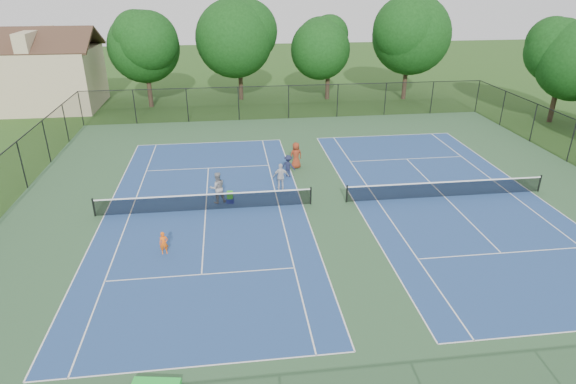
{
  "coord_description": "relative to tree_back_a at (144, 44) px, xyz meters",
  "views": [
    {
      "loc": [
        -5.48,
        -24.45,
        12.03
      ],
      "look_at": [
        -2.48,
        -1.0,
        1.3
      ],
      "focal_mm": 30.0,
      "sensor_mm": 36.0,
      "label": 1
    }
  ],
  "objects": [
    {
      "name": "tennis_court_right",
      "position": [
        20.0,
        -24.0,
        -5.94
      ],
      "size": [
        12.0,
        23.83,
        1.07
      ],
      "color": "navy",
      "rests_on": "ground"
    },
    {
      "name": "tree_back_b",
      "position": [
        9.0,
        2.0,
        0.56
      ],
      "size": [
        7.6,
        7.6,
        10.03
      ],
      "color": "#2D2116",
      "rests_on": "ground"
    },
    {
      "name": "court_pad",
      "position": [
        13.0,
        -24.0,
        -6.03
      ],
      "size": [
        36.0,
        36.0,
        0.01
      ],
      "primitive_type": "cube",
      "color": "#335A3A",
      "rests_on": "ground"
    },
    {
      "name": "instructor",
      "position": [
        6.7,
        -23.09,
        -5.11
      ],
      "size": [
        1.05,
        0.9,
        1.86
      ],
      "primitive_type": "imported",
      "rotation": [
        0.0,
        0.0,
        3.39
      ],
      "color": "gray",
      "rests_on": "ground"
    },
    {
      "name": "clapboard_house",
      "position": [
        -10.0,
        1.0,
        -2.95
      ],
      "size": [
        10.8,
        8.1,
        7.65
      ],
      "color": "tan",
      "rests_on": "ground"
    },
    {
      "name": "ball_crate",
      "position": [
        7.39,
        -23.23,
        -5.9
      ],
      "size": [
        0.45,
        0.36,
        0.29
      ],
      "primitive_type": "cube",
      "rotation": [
        0.0,
        0.0,
        -0.17
      ],
      "color": "navy",
      "rests_on": "ground"
    },
    {
      "name": "bystander_b",
      "position": [
        11.21,
        -19.72,
        -5.3
      ],
      "size": [
        1.1,
        0.97,
        1.47
      ],
      "primitive_type": "imported",
      "rotation": [
        0.0,
        0.0,
        2.58
      ],
      "color": "#1B1F3B",
      "rests_on": "ground"
    },
    {
      "name": "perimeter_fence",
      "position": [
        13.0,
        -24.0,
        -4.44
      ],
      "size": [
        36.08,
        36.08,
        3.02
      ],
      "color": "black",
      "rests_on": "ground"
    },
    {
      "name": "ball_hopper",
      "position": [
        7.39,
        -23.23,
        -5.54
      ],
      "size": [
        0.36,
        0.3,
        0.43
      ],
      "primitive_type": "cube",
      "rotation": [
        0.0,
        0.0,
        -0.07
      ],
      "color": "green",
      "rests_on": "ball_crate"
    },
    {
      "name": "ground",
      "position": [
        13.0,
        -24.0,
        -6.04
      ],
      "size": [
        140.0,
        140.0,
        0.0
      ],
      "primitive_type": "plane",
      "color": "#234716",
      "rests_on": "ground"
    },
    {
      "name": "child_player",
      "position": [
        4.22,
        -28.39,
        -5.47
      ],
      "size": [
        0.46,
        0.35,
        1.13
      ],
      "primitive_type": "imported",
      "rotation": [
        0.0,
        0.0,
        0.2
      ],
      "color": "#FA5E10",
      "rests_on": "ground"
    },
    {
      "name": "tree_back_a",
      "position": [
        0.0,
        0.0,
        0.0
      ],
      "size": [
        6.8,
        6.8,
        9.15
      ],
      "color": "#2D2116",
      "rests_on": "ground"
    },
    {
      "name": "bystander_a",
      "position": [
        10.51,
        -21.69,
        -5.2
      ],
      "size": [
        0.98,
        0.42,
        1.67
      ],
      "primitive_type": "imported",
      "rotation": [
        0.0,
        0.0,
        3.13
      ],
      "color": "silver",
      "rests_on": "ground"
    },
    {
      "name": "tennis_court_left",
      "position": [
        6.0,
        -24.0,
        -5.94
      ],
      "size": [
        12.0,
        23.83,
        1.07
      ],
      "color": "navy",
      "rests_on": "ground"
    },
    {
      "name": "bystander_c",
      "position": [
        11.91,
        -18.28,
        -5.14
      ],
      "size": [
        1.01,
        0.81,
        1.81
      ],
      "primitive_type": "imported",
      "rotation": [
        0.0,
        0.0,
        3.44
      ],
      "color": "maroon",
      "rests_on": "ground"
    },
    {
      "name": "tree_back_d",
      "position": [
        26.0,
        0.0,
        0.79
      ],
      "size": [
        7.8,
        7.8,
        10.37
      ],
      "color": "#2D2116",
      "rests_on": "ground"
    },
    {
      "name": "tree_side_e",
      "position": [
        36.0,
        -10.0,
        -0.23
      ],
      "size": [
        6.6,
        6.6,
        8.87
      ],
      "color": "#2D2116",
      "rests_on": "ground"
    },
    {
      "name": "tree_back_c",
      "position": [
        18.0,
        1.0,
        -0.56
      ],
      "size": [
        6.0,
        6.0,
        8.4
      ],
      "color": "#2D2116",
      "rests_on": "ground"
    }
  ]
}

